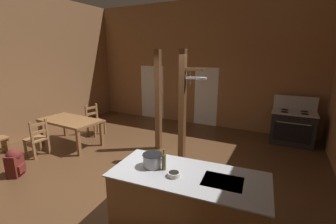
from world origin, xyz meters
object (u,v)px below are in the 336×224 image
(ladderback_chair_by_post, at_px, (95,120))
(bottle_tall_on_counter, at_px, (164,162))
(stove_range, at_px, (292,127))
(ladderback_chair_near_window, at_px, (37,139))
(backpack, at_px, (14,162))
(kitchen_island, at_px, (187,202))
(mixing_bowl_on_counter, at_px, (174,174))
(stockpot_on_counter, at_px, (153,160))
(dining_table, at_px, (70,123))

(ladderback_chair_by_post, relative_size, bottle_tall_on_counter, 3.04)
(stove_range, distance_m, ladderback_chair_near_window, 6.88)
(backpack, bearing_deg, kitchen_island, 3.13)
(mixing_bowl_on_counter, bearing_deg, ladderback_chair_near_window, 169.17)
(kitchen_island, relative_size, stockpot_on_counter, 6.18)
(stove_range, bearing_deg, mixing_bowl_on_counter, -108.57)
(kitchen_island, bearing_deg, stove_range, 72.62)
(ladderback_chair_by_post, bearing_deg, backpack, -81.85)
(ladderback_chair_near_window, bearing_deg, bottle_tall_on_counter, -9.90)
(kitchen_island, height_order, dining_table, kitchen_island)
(dining_table, xyz_separation_m, backpack, (0.34, -1.75, -0.34))
(ladderback_chair_near_window, bearing_deg, dining_table, 79.87)
(bottle_tall_on_counter, bearing_deg, dining_table, 157.46)
(stove_range, bearing_deg, stockpot_on_counter, -113.45)
(ladderback_chair_by_post, distance_m, bottle_tall_on_counter, 4.65)
(dining_table, distance_m, ladderback_chair_by_post, 1.01)
(stockpot_on_counter, bearing_deg, ladderback_chair_near_window, 169.78)
(ladderback_chair_by_post, distance_m, stockpot_on_counter, 4.49)
(ladderback_chair_by_post, xyz_separation_m, stockpot_on_counter, (3.65, -2.55, 0.55))
(ladderback_chair_near_window, bearing_deg, stove_range, 33.82)
(dining_table, height_order, backpack, dining_table)
(dining_table, bearing_deg, bottle_tall_on_counter, -22.54)
(dining_table, distance_m, ladderback_chair_near_window, 0.92)
(stove_range, height_order, stockpot_on_counter, stove_range)
(kitchen_island, relative_size, ladderback_chair_by_post, 2.35)
(kitchen_island, relative_size, ladderback_chair_near_window, 2.35)
(stockpot_on_counter, bearing_deg, ladderback_chair_by_post, 145.09)
(ladderback_chair_by_post, height_order, stockpot_on_counter, stockpot_on_counter)
(kitchen_island, distance_m, ladderback_chair_near_window, 4.36)
(ladderback_chair_by_post, distance_m, backpack, 2.76)
(kitchen_island, bearing_deg, ladderback_chair_near_window, 171.36)
(backpack, height_order, stockpot_on_counter, stockpot_on_counter)
(ladderback_chair_by_post, height_order, mixing_bowl_on_counter, mixing_bowl_on_counter)
(backpack, height_order, mixing_bowl_on_counter, mixing_bowl_on_counter)
(stove_range, distance_m, backpack, 7.02)
(dining_table, bearing_deg, mixing_bowl_on_counter, -22.78)
(dining_table, relative_size, bottle_tall_on_counter, 5.58)
(mixing_bowl_on_counter, bearing_deg, dining_table, 157.22)
(backpack, relative_size, stockpot_on_counter, 1.65)
(kitchen_island, bearing_deg, stockpot_on_counter, -177.66)
(stove_range, distance_m, stockpot_on_counter, 4.94)
(dining_table, relative_size, backpack, 2.93)
(bottle_tall_on_counter, bearing_deg, backpack, -177.12)
(ladderback_chair_near_window, bearing_deg, mixing_bowl_on_counter, -10.83)
(dining_table, xyz_separation_m, ladderback_chair_near_window, (-0.16, -0.89, -0.20))
(bottle_tall_on_counter, bearing_deg, ladderback_chair_near_window, 170.10)
(backpack, xyz_separation_m, mixing_bowl_on_counter, (3.66, 0.07, 0.62))
(stove_range, bearing_deg, ladderback_chair_near_window, -146.18)
(ladderback_chair_near_window, distance_m, ladderback_chair_by_post, 1.87)
(kitchen_island, relative_size, dining_table, 1.28)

